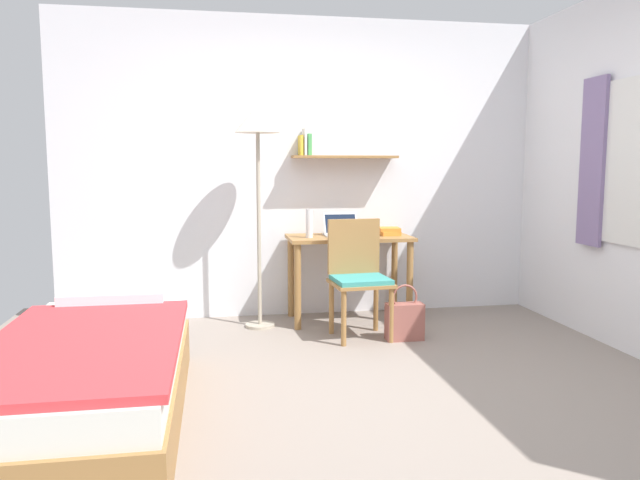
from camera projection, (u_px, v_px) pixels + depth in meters
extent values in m
plane|color=gray|center=(368.00, 395.00, 3.51)|extent=(5.28, 5.28, 0.00)
cube|color=white|center=(312.00, 169.00, 5.34)|extent=(4.40, 0.05, 2.60)
cube|color=#9E703D|center=(345.00, 157.00, 5.24)|extent=(0.91, 0.22, 0.02)
cube|color=gold|center=(301.00, 145.00, 5.17)|extent=(0.02, 0.17, 0.17)
cube|color=silver|center=(304.00, 142.00, 5.18)|extent=(0.02, 0.17, 0.23)
cube|color=#4CA856|center=(309.00, 145.00, 5.20)|extent=(0.03, 0.15, 0.18)
cube|color=gray|center=(592.00, 162.00, 4.56)|extent=(0.03, 0.28, 1.26)
cube|color=#9E703D|center=(92.00, 397.00, 3.10)|extent=(0.90, 1.97, 0.28)
cube|color=silver|center=(90.00, 356.00, 3.08)|extent=(0.87, 1.91, 0.16)
cube|color=#DB383D|center=(84.00, 344.00, 2.95)|extent=(0.92, 1.61, 0.04)
cube|color=white|center=(113.00, 299.00, 3.81)|extent=(0.63, 0.28, 0.10)
cube|color=#9E703D|center=(349.00, 238.00, 5.13)|extent=(1.04, 0.54, 0.03)
cylinder|color=#9E703D|center=(298.00, 287.00, 4.88)|extent=(0.06, 0.06, 0.70)
cylinder|color=#9E703D|center=(410.00, 283.00, 5.04)|extent=(0.06, 0.06, 0.70)
cylinder|color=#9E703D|center=(291.00, 277.00, 5.31)|extent=(0.06, 0.06, 0.70)
cylinder|color=#9E703D|center=(394.00, 274.00, 5.47)|extent=(0.06, 0.06, 0.70)
cube|color=#9E703D|center=(361.00, 283.00, 4.63)|extent=(0.47, 0.45, 0.03)
cube|color=teal|center=(361.00, 279.00, 4.62)|extent=(0.43, 0.41, 0.04)
cube|color=#9E703D|center=(354.00, 246.00, 4.78)|extent=(0.42, 0.07, 0.43)
cylinder|color=#9E703D|center=(344.00, 318.00, 4.44)|extent=(0.04, 0.04, 0.42)
cylinder|color=#9E703D|center=(391.00, 315.00, 4.53)|extent=(0.04, 0.04, 0.42)
cylinder|color=#9E703D|center=(331.00, 308.00, 4.78)|extent=(0.04, 0.04, 0.42)
cylinder|color=#9E703D|center=(376.00, 305.00, 4.87)|extent=(0.04, 0.04, 0.42)
cylinder|color=#B2A893|center=(260.00, 325.00, 5.00)|extent=(0.24, 0.24, 0.02)
cylinder|color=#B2A893|center=(259.00, 230.00, 4.91)|extent=(0.03, 0.03, 1.56)
cone|color=silver|center=(258.00, 119.00, 4.80)|extent=(0.37, 0.37, 0.22)
cube|color=#B7BABF|center=(342.00, 235.00, 5.14)|extent=(0.30, 0.21, 0.01)
cube|color=#B7BABF|center=(341.00, 223.00, 5.19)|extent=(0.30, 0.10, 0.18)
cube|color=black|center=(341.00, 224.00, 5.19)|extent=(0.27, 0.08, 0.15)
cylinder|color=silver|center=(309.00, 223.00, 4.99)|extent=(0.06, 0.06, 0.24)
cube|color=orange|center=(389.00, 233.00, 5.20)|extent=(0.17, 0.20, 0.03)
cube|color=orange|center=(389.00, 229.00, 5.20)|extent=(0.19, 0.20, 0.03)
cube|color=#99564C|center=(405.00, 322.00, 4.61)|extent=(0.28, 0.13, 0.28)
torus|color=#99564C|center=(405.00, 297.00, 4.59)|extent=(0.20, 0.02, 0.20)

